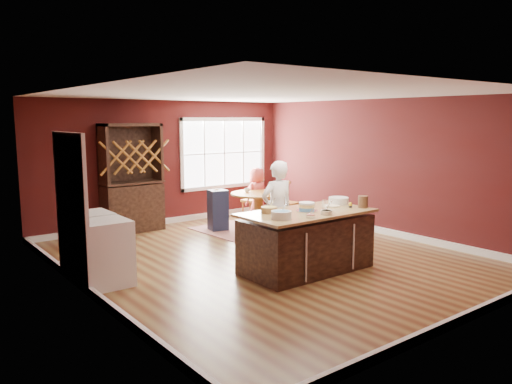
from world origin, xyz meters
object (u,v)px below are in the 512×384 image
at_px(chair_east, 287,201).
at_px(chair_south, 280,212).
at_px(dryer, 89,244).
at_px(kitchen_island, 306,242).
at_px(layer_cake, 307,207).
at_px(chair_north, 252,198).
at_px(hutch, 132,178).
at_px(toddler, 220,191).
at_px(high_chair, 218,209).
at_px(washer, 105,253).
at_px(seated_woman, 257,195).
at_px(baker, 277,210).
at_px(dining_table, 258,203).

bearing_deg(chair_east, chair_south, 117.32).
distance_m(chair_east, dryer, 4.90).
relative_size(kitchen_island, layer_cake, 6.17).
distance_m(chair_north, hutch, 2.80).
relative_size(chair_south, toddler, 3.58).
relative_size(high_chair, washer, 0.95).
relative_size(seated_woman, washer, 1.33).
bearing_deg(chair_east, layer_cake, 129.79).
bearing_deg(seated_woman, chair_east, 123.94).
bearing_deg(seated_woman, baker, 48.22).
height_order(chair_east, chair_south, chair_east).
xyz_separation_m(baker, washer, (-2.77, 0.41, -0.35)).
distance_m(dining_table, toddler, 0.87).
distance_m(dining_table, high_chair, 0.88).
bearing_deg(dryer, hutch, 53.42).
bearing_deg(high_chair, chair_north, 31.75).
relative_size(high_chair, dryer, 0.94).
relative_size(baker, seated_woman, 1.33).
bearing_deg(chair_north, chair_east, 98.17).
bearing_deg(high_chair, chair_east, 1.34).
bearing_deg(kitchen_island, high_chair, 81.65).
height_order(chair_south, washer, chair_south).
bearing_deg(chair_east, toddler, 63.91).
distance_m(toddler, dryer, 3.51).
bearing_deg(high_chair, seated_woman, 20.63).
bearing_deg(baker, kitchen_island, 88.63).
height_order(chair_south, dryer, dryer).
distance_m(high_chair, toddler, 0.38).
height_order(kitchen_island, layer_cake, layer_cake).
height_order(dining_table, chair_south, chair_south).
bearing_deg(seated_woman, high_chair, -2.36).
bearing_deg(chair_north, chair_south, 52.29).
relative_size(chair_north, toddler, 3.82).
height_order(kitchen_island, washer, washer).
bearing_deg(chair_north, seated_woman, 55.16).
xyz_separation_m(baker, chair_east, (2.02, 2.05, -0.33)).
relative_size(layer_cake, chair_north, 0.33).
bearing_deg(dryer, seated_woman, 19.12).
xyz_separation_m(seated_woman, hutch, (-2.61, 0.80, 0.49)).
height_order(hutch, washer, hutch).
bearing_deg(toddler, dryer, -157.21).
xyz_separation_m(chair_east, high_chair, (-1.64, 0.32, -0.05)).
bearing_deg(washer, chair_north, 28.69).
relative_size(chair_east, hutch, 0.44).
bearing_deg(kitchen_island, chair_south, 59.51).
distance_m(kitchen_island, baker, 0.88).
xyz_separation_m(chair_east, toddler, (-1.57, 0.35, 0.32)).
bearing_deg(hutch, chair_south, -43.01).
height_order(layer_cake, chair_north, layer_cake).
distance_m(chair_north, dryer, 4.72).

